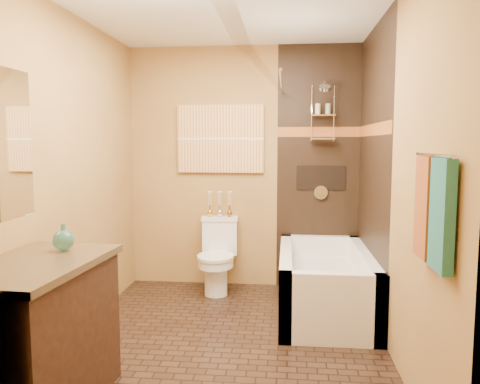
# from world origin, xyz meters

# --- Properties ---
(floor) EXTENTS (3.00, 3.00, 0.00)m
(floor) POSITION_xyz_m (0.00, 0.00, 0.00)
(floor) COLOR black
(floor) RESTS_ON ground
(wall_left) EXTENTS (0.02, 3.00, 2.50)m
(wall_left) POSITION_xyz_m (-1.20, 0.00, 1.25)
(wall_left) COLOR #AF8943
(wall_left) RESTS_ON floor
(wall_right) EXTENTS (0.02, 3.00, 2.50)m
(wall_right) POSITION_xyz_m (1.20, 0.00, 1.25)
(wall_right) COLOR #AF8943
(wall_right) RESTS_ON floor
(wall_back) EXTENTS (2.40, 0.02, 2.50)m
(wall_back) POSITION_xyz_m (0.00, 1.50, 1.25)
(wall_back) COLOR #AF8943
(wall_back) RESTS_ON floor
(wall_front) EXTENTS (2.40, 0.02, 2.50)m
(wall_front) POSITION_xyz_m (0.00, -1.50, 1.25)
(wall_front) COLOR #AF8943
(wall_front) RESTS_ON floor
(ceiling) EXTENTS (3.00, 3.00, 0.00)m
(ceiling) POSITION_xyz_m (0.00, 0.00, 2.50)
(ceiling) COLOR silver
(ceiling) RESTS_ON wall_back
(alcove_tile_back) EXTENTS (0.85, 0.01, 2.50)m
(alcove_tile_back) POSITION_xyz_m (0.78, 1.49, 1.25)
(alcove_tile_back) COLOR black
(alcove_tile_back) RESTS_ON wall_back
(alcove_tile_right) EXTENTS (0.01, 1.50, 2.50)m
(alcove_tile_right) POSITION_xyz_m (1.19, 0.75, 1.25)
(alcove_tile_right) COLOR black
(alcove_tile_right) RESTS_ON wall_right
(mosaic_band_back) EXTENTS (0.85, 0.01, 0.10)m
(mosaic_band_back) POSITION_xyz_m (0.78, 1.48, 1.62)
(mosaic_band_back) COLOR brown
(mosaic_band_back) RESTS_ON alcove_tile_back
(mosaic_band_right) EXTENTS (0.01, 1.50, 0.10)m
(mosaic_band_right) POSITION_xyz_m (1.18, 0.75, 1.62)
(mosaic_band_right) COLOR brown
(mosaic_band_right) RESTS_ON alcove_tile_right
(alcove_niche) EXTENTS (0.50, 0.01, 0.25)m
(alcove_niche) POSITION_xyz_m (0.80, 1.48, 1.15)
(alcove_niche) COLOR black
(alcove_niche) RESTS_ON alcove_tile_back
(shower_fixtures) EXTENTS (0.24, 0.33, 1.16)m
(shower_fixtures) POSITION_xyz_m (0.80, 1.38, 1.67)
(shower_fixtures) COLOR silver
(shower_fixtures) RESTS_ON floor
(curtain_rod) EXTENTS (0.03, 1.55, 0.03)m
(curtain_rod) POSITION_xyz_m (0.40, 0.75, 2.02)
(curtain_rod) COLOR silver
(curtain_rod) RESTS_ON wall_back
(towel_bar) EXTENTS (0.02, 0.55, 0.02)m
(towel_bar) POSITION_xyz_m (1.15, -1.05, 1.45)
(towel_bar) COLOR silver
(towel_bar) RESTS_ON wall_right
(towel_teal) EXTENTS (0.05, 0.22, 0.52)m
(towel_teal) POSITION_xyz_m (1.16, -1.18, 1.18)
(towel_teal) COLOR #1F6A5F
(towel_teal) RESTS_ON towel_bar
(towel_rust) EXTENTS (0.05, 0.22, 0.52)m
(towel_rust) POSITION_xyz_m (1.16, -0.92, 1.18)
(towel_rust) COLOR #91451A
(towel_rust) RESTS_ON towel_bar
(sunset_painting) EXTENTS (0.90, 0.04, 0.70)m
(sunset_painting) POSITION_xyz_m (-0.24, 1.48, 1.55)
(sunset_painting) COLOR #C5792E
(sunset_painting) RESTS_ON wall_back
(bathtub) EXTENTS (0.80, 1.50, 0.55)m
(bathtub) POSITION_xyz_m (0.80, 0.75, 0.22)
(bathtub) COLOR white
(bathtub) RESTS_ON floor
(toilet) EXTENTS (0.39, 0.57, 0.74)m
(toilet) POSITION_xyz_m (-0.24, 1.22, 0.38)
(toilet) COLOR white
(toilet) RESTS_ON floor
(vanity) EXTENTS (0.66, 1.01, 0.86)m
(vanity) POSITION_xyz_m (-0.92, -1.00, 0.43)
(vanity) COLOR black
(vanity) RESTS_ON floor
(teal_bottle) EXTENTS (0.14, 0.14, 0.20)m
(teal_bottle) POSITION_xyz_m (-0.87, -0.74, 0.95)
(teal_bottle) COLOR #27756B
(teal_bottle) RESTS_ON vanity
(bud_vases) EXTENTS (0.26, 0.06, 0.26)m
(bud_vases) POSITION_xyz_m (-0.24, 1.39, 0.88)
(bud_vases) COLOR gold
(bud_vases) RESTS_ON toilet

